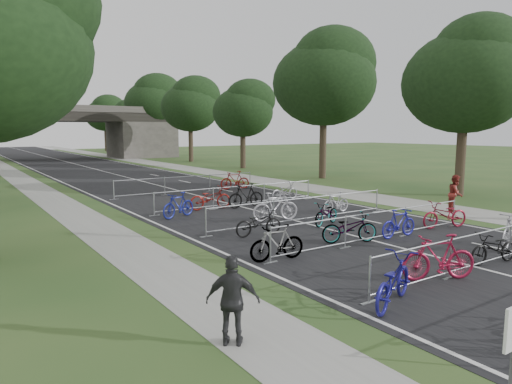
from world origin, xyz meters
TOP-DOWN VIEW (x-y plane):
  - road at (0.00, 50.00)m, footprint 11.00×140.00m
  - sidewalk_right at (8.00, 50.00)m, footprint 3.00×140.00m
  - sidewalk_left at (-7.50, 50.00)m, footprint 2.00×140.00m
  - lane_markings at (0.00, 50.00)m, footprint 0.12×140.00m
  - overpass_bridge at (0.00, 65.00)m, footprint 31.00×8.00m
  - tree_right_0 at (13.11, 15.93)m, footprint 7.17×7.17m
  - tree_right_1 at (13.11, 27.93)m, footprint 8.18×8.18m
  - tree_right_2 at (13.11, 39.93)m, footprint 6.16×6.16m
  - tree_right_3 at (13.11, 51.93)m, footprint 7.17×7.17m
  - tree_right_4 at (13.11, 63.93)m, footprint 8.18×8.18m
  - tree_right_5 at (13.11, 75.93)m, footprint 6.16×6.16m
  - tree_right_6 at (13.11, 87.93)m, footprint 7.17×7.17m
  - barrier_row_2 at (0.00, 7.20)m, footprint 9.70×0.08m
  - barrier_row_3 at (0.00, 11.00)m, footprint 9.70×0.08m
  - barrier_row_4 at (0.00, 15.00)m, footprint 9.70×0.08m
  - barrier_row_5 at (0.00, 20.00)m, footprint 9.70×0.08m
  - barrier_row_6 at (0.00, 26.00)m, footprint 9.70×0.08m
  - bike_8 at (-4.30, 6.80)m, footprint 2.29×1.51m
  - bike_9 at (-1.93, 7.27)m, footprint 2.09×1.38m
  - bike_10 at (0.77, 7.25)m, footprint 1.87×0.97m
  - bike_11 at (2.99, 7.88)m, footprint 2.17×1.02m
  - bike_12 at (-4.30, 11.07)m, footprint 1.85×0.77m
  - bike_13 at (-0.91, 11.42)m, footprint 2.10×1.43m
  - bike_14 at (1.14, 10.96)m, footprint 1.76×0.54m
  - bike_15 at (3.98, 10.97)m, footprint 2.19×1.24m
  - bike_16 at (-2.92, 14.05)m, footprint 1.93×0.85m
  - bike_17 at (-0.79, 15.87)m, footprint 2.17×1.03m
  - bike_18 at (0.49, 14.07)m, footprint 1.95×1.22m
  - bike_19 at (2.78, 15.87)m, footprint 1.67×0.53m
  - bike_20 at (-3.87, 18.97)m, footprint 1.95×1.15m
  - bike_21 at (-1.66, 20.07)m, footprint 2.20×0.90m
  - bike_22 at (0.09, 19.53)m, footprint 2.04×0.64m
  - bike_23 at (3.18, 20.35)m, footprint 2.01×0.92m
  - bike_27 at (3.33, 25.88)m, footprint 2.07×0.95m
  - pedestrian_b at (7.64, 12.86)m, footprint 1.04×0.92m
  - pedestrian_c at (-8.20, 7.20)m, footprint 1.03×0.91m

SIDE VIEW (x-z plane):
  - lane_markings at x=0.00m, z-range 0.00..0.00m
  - road at x=0.00m, z-range 0.00..0.01m
  - sidewalk_right at x=8.00m, z-range 0.00..0.01m
  - sidewalk_left at x=-7.50m, z-range 0.00..0.01m
  - bike_10 at x=0.77m, z-range 0.00..0.94m
  - bike_18 at x=0.49m, z-range 0.00..0.97m
  - bike_16 at x=-2.92m, z-range 0.00..0.98m
  - bike_19 at x=2.78m, z-range 0.00..0.99m
  - bike_23 at x=3.18m, z-range 0.00..1.02m
  - bike_13 at x=-0.91m, z-range 0.00..1.04m
  - bike_14 at x=1.14m, z-range 0.00..1.05m
  - bike_12 at x=-4.30m, z-range 0.00..1.08m
  - bike_15 at x=3.98m, z-range 0.00..1.09m
  - barrier_row_2 at x=0.00m, z-range 0.00..1.10m
  - barrier_row_3 at x=0.00m, z-range 0.00..1.10m
  - barrier_row_4 at x=0.00m, z-range 0.00..1.10m
  - barrier_row_5 at x=0.00m, z-range 0.00..1.10m
  - barrier_row_6 at x=0.00m, z-range 0.00..1.10m
  - bike_20 at x=-3.87m, z-range 0.00..1.13m
  - bike_21 at x=-1.66m, z-range 0.00..1.13m
  - bike_8 at x=-4.30m, z-range 0.00..1.14m
  - bike_27 at x=3.33m, z-range 0.00..1.20m
  - bike_22 at x=0.09m, z-range 0.00..1.21m
  - bike_9 at x=-1.93m, z-range 0.00..1.22m
  - bike_11 at x=2.99m, z-range 0.00..1.26m
  - bike_17 at x=-0.79m, z-range 0.00..1.26m
  - pedestrian_c at x=-8.20m, z-range 0.00..1.67m
  - pedestrian_b at x=7.64m, z-range 0.00..1.78m
  - overpass_bridge at x=0.00m, z-range 0.01..7.06m
  - tree_right_2 at x=13.11m, z-range 1.25..10.64m
  - tree_right_5 at x=13.11m, z-range 1.25..10.64m
  - tree_right_0 at x=13.11m, z-range 1.46..12.39m
  - tree_right_3 at x=13.11m, z-range 1.46..12.39m
  - tree_right_6 at x=13.11m, z-range 1.46..12.39m
  - tree_right_1 at x=13.11m, z-range 1.67..14.13m
  - tree_right_4 at x=13.11m, z-range 1.67..14.13m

